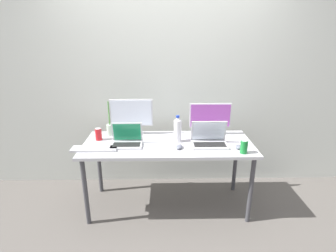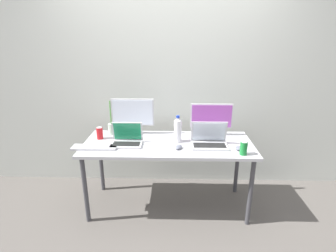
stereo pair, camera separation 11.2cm
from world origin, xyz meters
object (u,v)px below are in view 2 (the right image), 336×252
at_px(laptop_secondary, 209,140).
at_px(bamboo_vase, 112,128).
at_px(mouse_by_laptop, 239,148).
at_px(monitor_left, 133,115).
at_px(monitor_center, 211,119).
at_px(water_bottle, 178,130).
at_px(soda_can_near_keyboard, 100,133).
at_px(laptop_silver, 127,139).
at_px(keyboard_main, 94,147).
at_px(soda_can_by_laptop, 244,148).
at_px(work_desk, 168,149).
at_px(mouse_by_keyboard, 179,147).

xyz_separation_m(laptop_secondary, bamboo_vase, (-1.03, 0.30, 0.02)).
bearing_deg(bamboo_vase, mouse_by_laptop, -16.78).
distance_m(monitor_left, mouse_by_laptop, 1.16).
distance_m(monitor_center, bamboo_vase, 1.09).
bearing_deg(water_bottle, laptop_secondary, -16.11).
bearing_deg(mouse_by_laptop, soda_can_near_keyboard, -169.19).
bearing_deg(laptop_secondary, bamboo_vase, 164.07).
xyz_separation_m(laptop_silver, soda_can_near_keyboard, (-0.31, 0.14, 0.01)).
relative_size(laptop_silver, keyboard_main, 0.70).
distance_m(water_bottle, soda_can_by_laptop, 0.67).
bearing_deg(mouse_by_laptop, work_desk, -171.93).
relative_size(work_desk, bamboo_vase, 4.57).
distance_m(soda_can_near_keyboard, soda_can_by_laptop, 1.45).
relative_size(work_desk, soda_can_near_keyboard, 13.54).
bearing_deg(monitor_left, bamboo_vase, -178.00).
distance_m(mouse_by_keyboard, soda_can_by_laptop, 0.60).
bearing_deg(keyboard_main, bamboo_vase, 79.23).
xyz_separation_m(soda_can_by_laptop, bamboo_vase, (-1.32, 0.50, 0.01)).
bearing_deg(soda_can_near_keyboard, laptop_secondary, -7.52).
bearing_deg(soda_can_near_keyboard, bamboo_vase, 58.13).
bearing_deg(soda_can_by_laptop, water_bottle, 154.02).
height_order(monitor_center, water_bottle, monitor_center).
bearing_deg(laptop_silver, mouse_by_laptop, -5.78).
relative_size(keyboard_main, mouse_by_keyboard, 4.07).
xyz_separation_m(monitor_left, keyboard_main, (-0.32, -0.41, -0.20)).
height_order(laptop_secondary, bamboo_vase, bamboo_vase).
height_order(mouse_by_laptop, water_bottle, water_bottle).
xyz_separation_m(mouse_by_keyboard, soda_can_by_laptop, (0.59, -0.12, 0.05)).
bearing_deg(water_bottle, monitor_left, 156.18).
relative_size(monitor_center, mouse_by_laptop, 4.88).
bearing_deg(laptop_silver, water_bottle, 8.73).
bearing_deg(keyboard_main, laptop_secondary, 5.58).
distance_m(work_desk, mouse_by_keyboard, 0.19).
distance_m(keyboard_main, soda_can_near_keyboard, 0.26).
relative_size(work_desk, laptop_silver, 5.65).
relative_size(work_desk, water_bottle, 6.14).
bearing_deg(mouse_by_keyboard, bamboo_vase, 168.95).
bearing_deg(bamboo_vase, monitor_center, -0.80).
bearing_deg(mouse_by_laptop, monitor_left, -179.81).
height_order(work_desk, monitor_left, monitor_left).
bearing_deg(mouse_by_keyboard, work_desk, 143.25).
bearing_deg(bamboo_vase, water_bottle, -15.86).
xyz_separation_m(monitor_center, soda_can_near_keyboard, (-1.18, -0.13, -0.13)).
relative_size(laptop_silver, mouse_by_keyboard, 2.87).
height_order(laptop_secondary, soda_can_by_laptop, laptop_secondary).
relative_size(soda_can_near_keyboard, soda_can_by_laptop, 1.00).
relative_size(monitor_center, laptop_silver, 1.47).
xyz_separation_m(laptop_secondary, mouse_by_laptop, (0.27, -0.10, -0.04)).
distance_m(keyboard_main, water_bottle, 0.83).
xyz_separation_m(water_bottle, soda_can_near_keyboard, (-0.82, 0.06, -0.07)).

